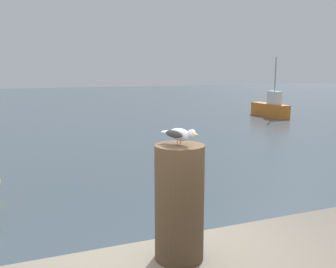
{
  "coord_description": "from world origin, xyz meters",
  "views": [
    {
      "loc": [
        -0.97,
        -3.18,
        2.96
      ],
      "look_at": [
        0.25,
        -0.17,
        2.41
      ],
      "focal_mm": 40.89,
      "sensor_mm": 36.0,
      "label": 1
    }
  ],
  "objects": [
    {
      "name": "mooring_post",
      "position": [
        0.25,
        -0.42,
        1.87
      ],
      "size": [
        0.41,
        0.41,
        0.98
      ],
      "primitive_type": "cylinder",
      "color": "#4C3823",
      "rests_on": "harbor_quay"
    },
    {
      "name": "seagull",
      "position": [
        0.25,
        -0.42,
        2.45
      ],
      "size": [
        0.2,
        0.38,
        0.14
      ],
      "color": "#C66660",
      "rests_on": "mooring_post"
    },
    {
      "name": "boat_orange",
      "position": [
        13.94,
        16.67,
        0.53
      ],
      "size": [
        0.77,
        3.51,
        3.66
      ],
      "color": "orange",
      "rests_on": "ground_plane"
    }
  ]
}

